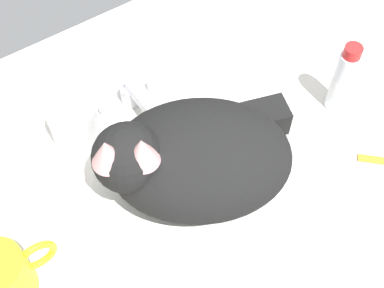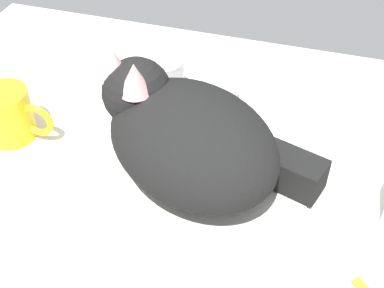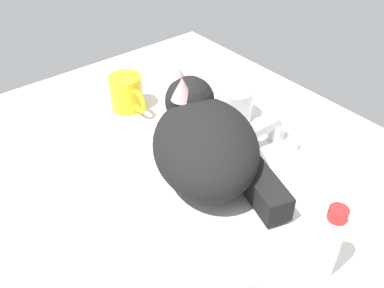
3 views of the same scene
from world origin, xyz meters
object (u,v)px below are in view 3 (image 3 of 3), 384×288
Objects in this scene: coffee_mug at (127,93)px; soap_bar at (212,89)px; faucet at (272,131)px; rinse_cup at (236,104)px; cat at (205,140)px; toothpaste_bottle at (330,244)px.

soap_bar is (8.55, 18.49, -1.78)cm from coffee_mug.
coffee_mug is (-29.66, -17.09, 1.70)cm from faucet.
faucet is 11.07cm from rinse_cup.
cat reaches higher than rinse_cup.
cat is 20.70cm from rinse_cup.
coffee_mug is 1.54× the size of soap_bar.
faucet is 0.88× the size of toothpaste_bottle.
toothpaste_bottle is (38.38, -18.09, 2.72)cm from rinse_cup.
toothpaste_bottle reaches higher than soap_bar.
toothpaste_bottle reaches higher than rinse_cup.
faucet is 33.19cm from toothpaste_bottle.
toothpaste_bottle reaches higher than coffee_mug.
faucet is at bearing 1.34° from rinse_cup.
cat is 28.34cm from toothpaste_bottle.
faucet is 18.67cm from cat.
rinse_cup is (-10.09, 17.57, -4.26)cm from cat.
soap_bar is at bearing 65.18° from coffee_mug.
coffee_mug is 20.45cm from soap_bar.
coffee_mug is (-28.75, 0.73, -3.79)cm from cat.
faucet is 1.04× the size of coffee_mug.
cat is at bearing -60.13° from rinse_cup.
toothpaste_bottle is at bearing -1.26° from coffee_mug.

